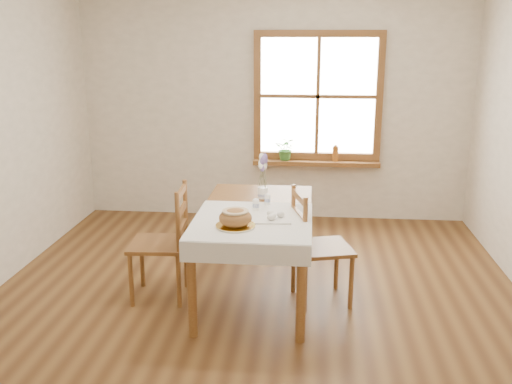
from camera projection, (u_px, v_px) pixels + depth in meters
ground at (252, 310)px, 4.56m from camera, size 5.00×5.00×0.00m
room_walls at (252, 95)px, 4.11m from camera, size 4.60×5.10×2.65m
window at (318, 96)px, 6.50m from camera, size 1.46×0.08×1.46m
window_sill at (316, 163)px, 6.63m from camera, size 1.46×0.20×0.05m
dining_table at (256, 220)px, 4.67m from camera, size 0.90×1.60×0.75m
table_linen at (252, 221)px, 4.36m from camera, size 0.91×0.99×0.01m
chair_left at (158, 242)px, 4.68m from camera, size 0.50×0.48×0.96m
chair_right at (322, 246)px, 4.62m from camera, size 0.57×0.55×0.95m
bread_plate at (235, 226)px, 4.20m from camera, size 0.36×0.36×0.02m
bread_loaf at (235, 216)px, 4.18m from camera, size 0.24×0.24×0.13m
egg_napkin at (272, 219)px, 4.37m from camera, size 0.31×0.27×0.01m
eggs at (272, 215)px, 4.36m from camera, size 0.24×0.22×0.05m
salt_shaker at (256, 204)px, 4.59m from camera, size 0.06×0.06×0.10m
pepper_shaker at (268, 199)px, 4.74m from camera, size 0.07×0.07×0.10m
flower_vase at (263, 194)px, 4.94m from camera, size 0.11×0.11×0.10m
lavender_bouquet at (263, 172)px, 4.89m from camera, size 0.15×0.15×0.29m
potted_plant at (286, 151)px, 6.63m from camera, size 0.28×0.30×0.21m
amber_bottle at (335, 153)px, 6.58m from camera, size 0.09×0.09×0.19m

